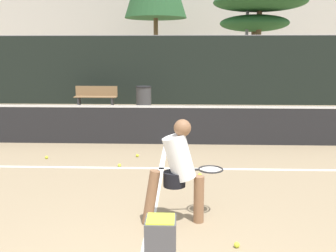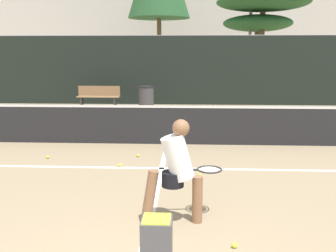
% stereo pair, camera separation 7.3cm
% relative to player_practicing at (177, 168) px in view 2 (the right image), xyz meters
% --- Properties ---
extents(court_service_line, '(8.25, 0.10, 0.01)m').
position_rel_player_practicing_xyz_m(court_service_line, '(-0.36, 2.42, -0.74)').
color(court_service_line, white).
rests_on(court_service_line, ground).
extents(court_center_mark, '(0.10, 6.27, 0.01)m').
position_rel_player_practicing_xyz_m(court_center_mark, '(-0.36, 1.33, -0.74)').
color(court_center_mark, white).
rests_on(court_center_mark, ground).
extents(net, '(11.09, 0.09, 1.07)m').
position_rel_player_practicing_xyz_m(net, '(-0.36, 4.46, -0.23)').
color(net, slate).
rests_on(net, ground).
extents(fence_back, '(24.00, 0.06, 2.91)m').
position_rel_player_practicing_xyz_m(fence_back, '(-0.36, 11.90, 0.71)').
color(fence_back, black).
rests_on(fence_back, ground).
extents(player_practicing, '(1.10, 0.62, 1.38)m').
position_rel_player_practicing_xyz_m(player_practicing, '(0.00, 0.00, 0.00)').
color(player_practicing, '#8C6042').
rests_on(player_practicing, ground).
extents(tennis_ball_scattered_0, '(0.07, 0.07, 0.07)m').
position_rel_player_practicing_xyz_m(tennis_ball_scattered_0, '(0.68, -0.66, -0.71)').
color(tennis_ball_scattered_0, '#D1E033').
rests_on(tennis_ball_scattered_0, ground).
extents(tennis_ball_scattered_2, '(0.07, 0.07, 0.07)m').
position_rel_player_practicing_xyz_m(tennis_ball_scattered_2, '(-2.80, 3.01, -0.71)').
color(tennis_ball_scattered_2, '#D1E033').
rests_on(tennis_ball_scattered_2, ground).
extents(tennis_ball_scattered_3, '(0.07, 0.07, 0.07)m').
position_rel_player_practicing_xyz_m(tennis_ball_scattered_3, '(-1.18, 2.49, -0.71)').
color(tennis_ball_scattered_3, '#D1E033').
rests_on(tennis_ball_scattered_3, ground).
extents(tennis_ball_scattered_5, '(0.07, 0.07, 0.07)m').
position_rel_player_practicing_xyz_m(tennis_ball_scattered_5, '(-0.92, 3.24, -0.71)').
color(tennis_ball_scattered_5, '#D1E033').
rests_on(tennis_ball_scattered_5, ground).
extents(tennis_ball_scattered_7, '(0.07, 0.07, 0.07)m').
position_rel_player_practicing_xyz_m(tennis_ball_scattered_7, '(0.36, 1.94, -0.71)').
color(tennis_ball_scattered_7, '#D1E033').
rests_on(tennis_ball_scattered_7, ground).
extents(courtside_bench, '(1.72, 0.42, 0.86)m').
position_rel_player_practicing_xyz_m(courtside_bench, '(-3.47, 10.83, -0.27)').
color(courtside_bench, olive).
rests_on(courtside_bench, ground).
extents(trash_bin, '(0.63, 0.63, 0.89)m').
position_rel_player_practicing_xyz_m(trash_bin, '(-1.52, 10.62, -0.30)').
color(trash_bin, '#3F3F42').
rests_on(trash_bin, ground).
extents(parked_car, '(1.85, 4.18, 1.55)m').
position_rel_player_practicing_xyz_m(parked_car, '(-4.47, 14.03, -0.09)').
color(parked_car, '#B7B7BC').
rests_on(parked_car, ground).
extents(tree_west, '(4.86, 4.86, 5.22)m').
position_rel_player_practicing_xyz_m(tree_west, '(4.00, 16.60, 3.99)').
color(tree_west, brown).
rests_on(tree_west, ground).
extents(tree_mid, '(3.75, 3.75, 4.21)m').
position_rel_player_practicing_xyz_m(tree_mid, '(3.89, 17.44, 2.98)').
color(tree_mid, brown).
rests_on(tree_mid, ground).
extents(building_far, '(36.00, 2.40, 6.22)m').
position_rel_player_practicing_xyz_m(building_far, '(-0.36, 25.77, 2.37)').
color(building_far, beige).
rests_on(building_far, ground).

